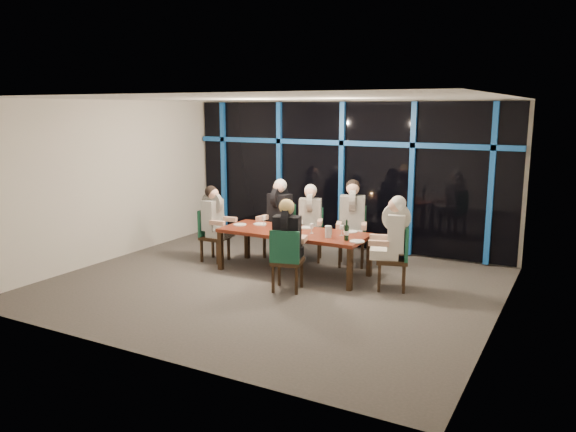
{
  "coord_description": "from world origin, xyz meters",
  "views": [
    {
      "loc": [
        4.44,
        -7.6,
        2.85
      ],
      "look_at": [
        0.0,
        0.6,
        1.05
      ],
      "focal_mm": 35.0,
      "sensor_mm": 36.0,
      "label": 1
    }
  ],
  "objects_px": {
    "chair_far_left": "(281,227)",
    "chair_far_right": "(352,232)",
    "diner_end_right": "(393,229)",
    "diner_near_mid": "(288,231)",
    "chair_far_mid": "(310,231)",
    "chair_end_right": "(398,254)",
    "wine_bottle": "(346,232)",
    "chair_near_mid": "(286,257)",
    "diner_far_right": "(352,210)",
    "water_pitcher": "(328,232)",
    "diner_far_left": "(278,207)",
    "dining_table": "(293,235)",
    "diner_end_left": "(214,212)",
    "chair_end_left": "(211,232)",
    "diner_far_mid": "(310,212)"
  },
  "relations": [
    {
      "from": "dining_table",
      "to": "chair_far_left",
      "type": "distance_m",
      "value": 1.12
    },
    {
      "from": "diner_far_right",
      "to": "chair_near_mid",
      "type": "bearing_deg",
      "value": -119.21
    },
    {
      "from": "chair_far_right",
      "to": "diner_far_right",
      "type": "relative_size",
      "value": 1.03
    },
    {
      "from": "diner_far_left",
      "to": "diner_end_right",
      "type": "bearing_deg",
      "value": -9.66
    },
    {
      "from": "chair_end_left",
      "to": "diner_end_right",
      "type": "bearing_deg",
      "value": -91.32
    },
    {
      "from": "chair_near_mid",
      "to": "diner_far_left",
      "type": "height_order",
      "value": "diner_far_left"
    },
    {
      "from": "chair_near_mid",
      "to": "water_pitcher",
      "type": "relative_size",
      "value": 5.16
    },
    {
      "from": "water_pitcher",
      "to": "chair_far_mid",
      "type": "bearing_deg",
      "value": 114.71
    },
    {
      "from": "chair_end_right",
      "to": "wine_bottle",
      "type": "xyz_separation_m",
      "value": [
        -0.81,
        -0.19,
        0.31
      ]
    },
    {
      "from": "chair_end_left",
      "to": "diner_end_right",
      "type": "height_order",
      "value": "diner_end_right"
    },
    {
      "from": "chair_end_left",
      "to": "diner_far_mid",
      "type": "height_order",
      "value": "diner_far_mid"
    },
    {
      "from": "diner_far_left",
      "to": "diner_end_left",
      "type": "xyz_separation_m",
      "value": [
        -0.94,
        -0.78,
        -0.06
      ]
    },
    {
      "from": "chair_end_right",
      "to": "diner_far_mid",
      "type": "height_order",
      "value": "diner_far_mid"
    },
    {
      "from": "chair_end_left",
      "to": "diner_near_mid",
      "type": "bearing_deg",
      "value": -113.25
    },
    {
      "from": "diner_far_left",
      "to": "water_pitcher",
      "type": "height_order",
      "value": "diner_far_left"
    },
    {
      "from": "chair_far_mid",
      "to": "water_pitcher",
      "type": "relative_size",
      "value": 5.08
    },
    {
      "from": "chair_end_right",
      "to": "diner_far_left",
      "type": "bearing_deg",
      "value": -124.6
    },
    {
      "from": "chair_far_mid",
      "to": "chair_end_right",
      "type": "distance_m",
      "value": 2.24
    },
    {
      "from": "chair_far_mid",
      "to": "diner_end_left",
      "type": "distance_m",
      "value": 1.85
    },
    {
      "from": "chair_far_left",
      "to": "diner_far_right",
      "type": "xyz_separation_m",
      "value": [
        1.43,
        0.08,
        0.45
      ]
    },
    {
      "from": "diner_end_left",
      "to": "diner_near_mid",
      "type": "distance_m",
      "value": 2.21
    },
    {
      "from": "diner_near_mid",
      "to": "diner_end_right",
      "type": "bearing_deg",
      "value": -164.08
    },
    {
      "from": "dining_table",
      "to": "chair_end_right",
      "type": "relative_size",
      "value": 2.52
    },
    {
      "from": "wine_bottle",
      "to": "diner_far_left",
      "type": "bearing_deg",
      "value": 151.61
    },
    {
      "from": "chair_far_mid",
      "to": "diner_end_right",
      "type": "height_order",
      "value": "diner_end_right"
    },
    {
      "from": "chair_far_right",
      "to": "diner_far_left",
      "type": "relative_size",
      "value": 1.06
    },
    {
      "from": "dining_table",
      "to": "chair_far_left",
      "type": "relative_size",
      "value": 2.5
    },
    {
      "from": "chair_end_right",
      "to": "diner_end_left",
      "type": "xyz_separation_m",
      "value": [
        -3.55,
        0.0,
        0.36
      ]
    },
    {
      "from": "dining_table",
      "to": "diner_end_left",
      "type": "distance_m",
      "value": 1.69
    },
    {
      "from": "chair_far_mid",
      "to": "water_pitcher",
      "type": "xyz_separation_m",
      "value": [
        0.87,
        -1.11,
        0.3
      ]
    },
    {
      "from": "chair_far_left",
      "to": "chair_far_right",
      "type": "distance_m",
      "value": 1.41
    },
    {
      "from": "dining_table",
      "to": "diner_far_right",
      "type": "distance_m",
      "value": 1.22
    },
    {
      "from": "dining_table",
      "to": "chair_end_right",
      "type": "xyz_separation_m",
      "value": [
        1.88,
        -0.02,
        -0.11
      ]
    },
    {
      "from": "diner_end_left",
      "to": "chair_end_left",
      "type": "bearing_deg",
      "value": 90.0
    },
    {
      "from": "diner_far_right",
      "to": "diner_near_mid",
      "type": "distance_m",
      "value": 1.85
    },
    {
      "from": "dining_table",
      "to": "water_pitcher",
      "type": "distance_m",
      "value": 0.77
    },
    {
      "from": "diner_end_right",
      "to": "chair_far_left",
      "type": "bearing_deg",
      "value": -127.53
    },
    {
      "from": "diner_far_left",
      "to": "diner_far_mid",
      "type": "xyz_separation_m",
      "value": [
        0.62,
        0.1,
        -0.05
      ]
    },
    {
      "from": "dining_table",
      "to": "diner_far_left",
      "type": "height_order",
      "value": "diner_far_left"
    },
    {
      "from": "diner_far_right",
      "to": "diner_far_left",
      "type": "bearing_deg",
      "value": 166.92
    },
    {
      "from": "chair_far_left",
      "to": "chair_end_right",
      "type": "xyz_separation_m",
      "value": [
        2.6,
        -0.87,
        -0.01
      ]
    },
    {
      "from": "diner_end_right",
      "to": "chair_far_right",
      "type": "bearing_deg",
      "value": -151.34
    },
    {
      "from": "diner_far_left",
      "to": "diner_far_mid",
      "type": "height_order",
      "value": "diner_far_left"
    },
    {
      "from": "chair_near_mid",
      "to": "diner_far_right",
      "type": "relative_size",
      "value": 0.96
    },
    {
      "from": "chair_far_right",
      "to": "chair_end_left",
      "type": "height_order",
      "value": "chair_far_right"
    },
    {
      "from": "diner_end_right",
      "to": "diner_near_mid",
      "type": "xyz_separation_m",
      "value": [
        -1.44,
        -0.84,
        -0.02
      ]
    },
    {
      "from": "chair_near_mid",
      "to": "diner_far_left",
      "type": "relative_size",
      "value": 0.99
    },
    {
      "from": "chair_near_mid",
      "to": "diner_near_mid",
      "type": "bearing_deg",
      "value": -90.0
    },
    {
      "from": "chair_end_left",
      "to": "chair_far_left",
      "type": "bearing_deg",
      "value": -50.74
    },
    {
      "from": "chair_far_mid",
      "to": "chair_far_right",
      "type": "distance_m",
      "value": 0.82
    }
  ]
}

